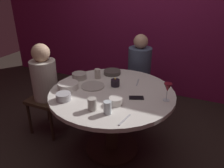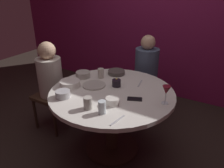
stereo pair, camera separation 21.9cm
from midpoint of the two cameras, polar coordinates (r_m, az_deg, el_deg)
name	(u,v)px [view 2 (the right image)]	position (r m, az deg, el deg)	size (l,w,h in m)	color
ground_plane	(112,148)	(2.64, 2.47, -16.36)	(8.00, 8.00, 0.00)	#2D231E
back_wall	(169,15)	(3.61, 16.35, 16.93)	(6.00, 0.10, 2.60)	maroon
dining_table	(112,105)	(2.30, 2.74, -5.49)	(1.28, 1.28, 0.74)	silver
seated_diner_left	(50,77)	(2.72, -13.70, 1.81)	(0.40, 0.40, 1.14)	#3F2D1E
seated_diner_back	(146,67)	(3.02, 11.07, 4.39)	(0.40, 0.40, 1.14)	#3F2D1E
candle_holder	(116,83)	(2.32, 3.88, 0.22)	(0.09, 0.09, 0.10)	black
wine_glass	(166,91)	(2.03, 17.04, -1.80)	(0.08, 0.08, 0.18)	silver
dinner_plate	(94,85)	(2.34, -2.04, -0.35)	(0.25, 0.25, 0.01)	#B2ADA3
cell_phone	(135,99)	(2.09, 8.96, -3.96)	(0.07, 0.14, 0.01)	black
bowl_serving_large	(63,94)	(2.13, -9.89, -2.68)	(0.14, 0.14, 0.07)	#B7B7BC
bowl_salad_center	(112,101)	(1.98, 3.26, -4.59)	(0.12, 0.12, 0.07)	silver
bowl_small_white	(70,83)	(2.34, -8.32, 0.08)	(0.22, 0.22, 0.06)	silver
bowl_sauce_side	(83,75)	(2.55, -5.17, 2.42)	(0.17, 0.17, 0.07)	#B2ADA3
bowl_rice_portion	(116,72)	(2.64, 3.52, 3.03)	(0.20, 0.20, 0.05)	#4C4742
cup_near_candle	(88,103)	(1.90, -3.05, -5.06)	(0.08, 0.08, 0.11)	#B2ADA3
cup_by_left_diner	(102,107)	(1.84, 0.81, -6.16)	(0.07, 0.07, 0.11)	silver
cup_by_right_diner	(101,73)	(2.52, -0.46, 2.80)	(0.07, 0.07, 0.11)	beige
fork_near_plate	(140,83)	(2.42, 9.91, 0.09)	(0.02, 0.18, 0.01)	#B7B7BC
knife_near_plate	(118,120)	(1.78, 5.06, -9.54)	(0.02, 0.18, 0.01)	#B7B7BC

